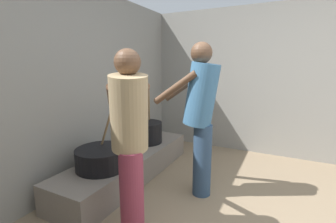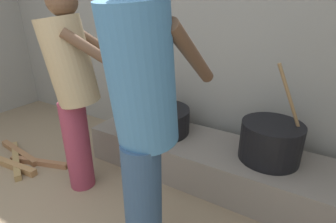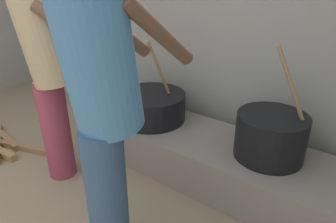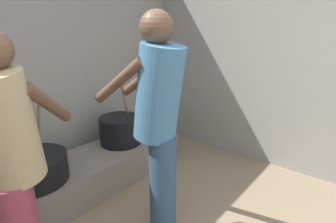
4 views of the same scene
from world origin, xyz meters
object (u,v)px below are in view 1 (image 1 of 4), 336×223
object	(u,v)px
cooking_pot_secondary	(102,158)
cook_in_blue_shirt	(200,111)
cooking_pot_main	(147,132)
cook_in_tan_shirt	(130,134)

from	to	relation	value
cooking_pot_secondary	cook_in_blue_shirt	xyz separation A→B (m)	(0.52, -0.93, 0.52)
cooking_pot_main	cook_in_blue_shirt	world-z (taller)	cook_in_blue_shirt
cooking_pot_main	cooking_pot_secondary	bearing A→B (deg)	-178.04
cooking_pot_secondary	cook_in_tan_shirt	distance (m)	0.84
cooking_pot_main	cooking_pot_secondary	world-z (taller)	cooking_pot_main
cooking_pot_secondary	cook_in_blue_shirt	world-z (taller)	cook_in_blue_shirt
cook_in_blue_shirt	cook_in_tan_shirt	bearing A→B (deg)	160.77
cooking_pot_secondary	cook_in_blue_shirt	size ratio (longest dim) A/B	0.41
cooking_pot_main	cooking_pot_secondary	size ratio (longest dim) A/B	1.11
cook_in_blue_shirt	cook_in_tan_shirt	distance (m)	0.91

